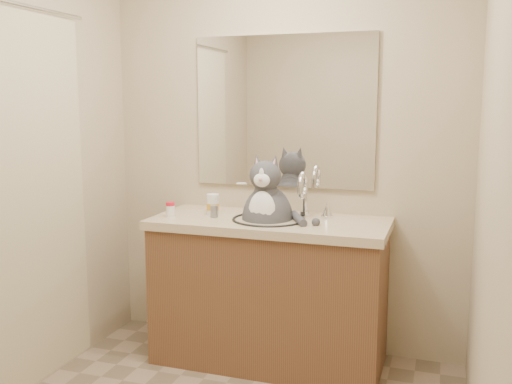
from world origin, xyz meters
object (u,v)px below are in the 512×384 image
pill_bottle_redcap (170,209)px  cat (267,214)px  pill_bottle_orange (213,205)px  grey_canister (214,211)px

pill_bottle_redcap → cat: bearing=12.6°
cat → pill_bottle_orange: size_ratio=4.71×
pill_bottle_redcap → grey_canister: (0.24, 0.07, -0.01)m
cat → pill_bottle_redcap: 0.56m
pill_bottle_redcap → pill_bottle_orange: pill_bottle_orange is taller
pill_bottle_redcap → pill_bottle_orange: size_ratio=0.70×
pill_bottle_redcap → grey_canister: pill_bottle_redcap is taller
grey_canister → pill_bottle_redcap: bearing=-164.2°
pill_bottle_orange → grey_canister: 0.08m
pill_bottle_redcap → grey_canister: 0.25m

